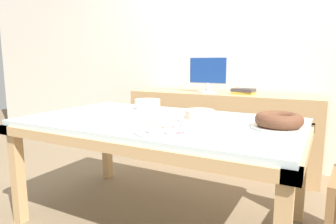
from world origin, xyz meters
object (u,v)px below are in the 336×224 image
(pastry_platter, at_px, (167,130))
(tealight_near_cakes, at_px, (158,118))
(cake_golden_bundt, at_px, (279,121))
(computer_monitor, at_px, (208,75))
(cake_chocolate_round, at_px, (200,116))
(plate_stack, at_px, (147,104))
(tealight_centre, at_px, (133,120))
(tealight_left_edge, at_px, (159,112))
(tealight_near_front, at_px, (157,121))
(book_stack, at_px, (243,91))

(pastry_platter, distance_m, tealight_near_cakes, 0.38)
(cake_golden_bundt, bearing_deg, computer_monitor, 126.39)
(cake_chocolate_round, relative_size, plate_stack, 1.47)
(plate_stack, bearing_deg, tealight_centre, -67.89)
(cake_golden_bundt, bearing_deg, tealight_left_edge, 171.53)
(tealight_near_front, bearing_deg, cake_golden_bundt, 15.34)
(pastry_platter, distance_m, plate_stack, 0.87)
(book_stack, height_order, tealight_centre, book_stack)
(tealight_near_front, bearing_deg, tealight_left_edge, 117.25)
(computer_monitor, height_order, cake_golden_bundt, computer_monitor)
(cake_golden_bundt, relative_size, tealight_near_cakes, 7.89)
(plate_stack, bearing_deg, tealight_near_front, -52.22)
(computer_monitor, distance_m, tealight_near_front, 1.44)
(pastry_platter, height_order, tealight_centre, pastry_platter)
(cake_golden_bundt, xyz_separation_m, tealight_left_edge, (-0.87, 0.13, -0.03))
(book_stack, distance_m, tealight_centre, 1.48)
(tealight_centre, relative_size, tealight_near_cakes, 1.00)
(book_stack, bearing_deg, tealight_centre, -103.54)
(tealight_near_front, bearing_deg, cake_chocolate_round, 49.16)
(plate_stack, bearing_deg, cake_golden_bundt, -14.68)
(cake_chocolate_round, xyz_separation_m, pastry_platter, (-0.01, -0.43, -0.01))
(cake_chocolate_round, bearing_deg, pastry_platter, -91.94)
(plate_stack, height_order, tealight_left_edge, plate_stack)
(cake_golden_bundt, bearing_deg, plate_stack, 165.32)
(tealight_centre, bearing_deg, tealight_near_front, 10.58)
(tealight_centre, xyz_separation_m, tealight_near_cakes, (0.11, 0.13, 0.00))
(plate_stack, xyz_separation_m, tealight_centre, (0.20, -0.50, -0.03))
(cake_golden_bundt, bearing_deg, pastry_platter, -142.71)
(pastry_platter, bearing_deg, tealight_near_front, 132.03)
(computer_monitor, xyz_separation_m, tealight_near_cakes, (0.15, -1.31, -0.24))
(plate_stack, distance_m, tealight_left_edge, 0.25)
(tealight_near_cakes, bearing_deg, tealight_near_front, -64.55)
(tealight_near_cakes, bearing_deg, cake_chocolate_round, 28.01)
(computer_monitor, distance_m, tealight_centre, 1.46)
(book_stack, distance_m, tealight_near_cakes, 1.34)
(cake_chocolate_round, xyz_separation_m, plate_stack, (-0.56, 0.24, 0.01))
(book_stack, relative_size, cake_golden_bundt, 0.72)
(pastry_platter, bearing_deg, cake_golden_bundt, 37.29)
(tealight_left_edge, height_order, tealight_centre, same)
(cake_chocolate_round, relative_size, tealight_centre, 7.70)
(tealight_left_edge, height_order, tealight_near_cakes, same)
(book_stack, relative_size, pastry_platter, 0.63)
(cake_chocolate_round, relative_size, tealight_near_cakes, 7.70)
(tealight_centre, relative_size, tealight_near_front, 1.00)
(cake_chocolate_round, relative_size, tealight_left_edge, 7.70)
(pastry_platter, xyz_separation_m, tealight_near_front, (-0.18, 0.20, -0.00))
(pastry_platter, distance_m, tealight_centre, 0.38)
(computer_monitor, relative_size, tealight_centre, 10.60)
(tealight_centre, bearing_deg, plate_stack, 112.11)
(computer_monitor, xyz_separation_m, book_stack, (0.38, 0.00, -0.16))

